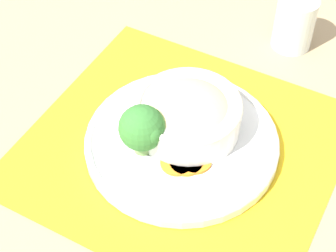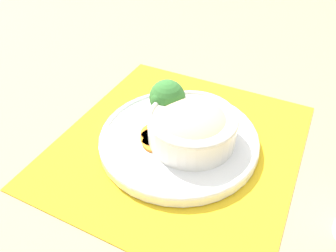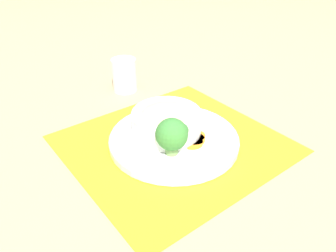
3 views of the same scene
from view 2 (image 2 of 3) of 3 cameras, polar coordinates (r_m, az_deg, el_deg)
ground_plane at (r=0.62m, az=1.86°, el=-3.17°), size 4.00×4.00×0.00m
placemat at (r=0.62m, az=1.86°, el=-3.03°), size 0.49×0.47×0.00m
plate at (r=0.61m, az=1.89°, el=-2.12°), size 0.29×0.29×0.02m
bowl at (r=0.58m, az=4.23°, el=0.06°), size 0.16×0.16×0.07m
broccoli_floret at (r=0.62m, az=-0.18°, el=4.93°), size 0.07×0.07×0.08m
carrot_slice_near at (r=0.61m, az=-2.45°, el=-1.24°), size 0.05×0.05×0.01m
carrot_slice_middle at (r=0.60m, az=-2.47°, el=-2.07°), size 0.05×0.05×0.01m
carrot_slice_far at (r=0.59m, az=-2.13°, el=-2.90°), size 0.05×0.05×0.01m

